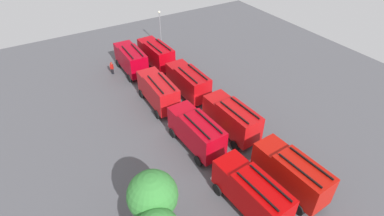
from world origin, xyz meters
TOP-DOWN VIEW (x-y plane):
  - ground_plane at (0.00, 0.00)m, footprint 63.47×63.47m
  - fire_truck_0 at (-13.17, -1.98)m, footprint 7.32×3.08m
  - fire_truck_1 at (-4.48, -2.16)m, footprint 7.29×2.99m
  - fire_truck_2 at (4.16, -1.94)m, footprint 7.22×2.80m
  - fire_truck_3 at (13.07, -1.82)m, footprint 7.28×2.95m
  - fire_truck_4 at (-12.99, 2.27)m, footprint 7.35×3.15m
  - fire_truck_5 at (-4.36, 2.16)m, footprint 7.30×3.00m
  - fire_truck_6 at (4.20, 2.19)m, footprint 7.27×2.92m
  - fire_truck_7 at (13.44, 1.89)m, footprint 7.26×2.90m
  - firefighter_0 at (14.47, 4.47)m, footprint 0.45×0.48m
  - firefighter_1 at (-4.17, -0.10)m, footprint 0.47×0.34m
  - tree_2 at (-10.54, 9.72)m, footprint 3.78×3.78m
  - traffic_cone_0 at (3.39, -4.45)m, footprint 0.39×0.39m
  - traffic_cone_1 at (-5.54, -5.16)m, footprint 0.41×0.41m
  - traffic_cone_2 at (1.51, -4.73)m, footprint 0.50×0.50m
  - lamppost at (18.89, -5.46)m, footprint 0.36×0.36m

SIDE VIEW (x-z plane):
  - ground_plane at x=0.00m, z-range 0.00..0.00m
  - traffic_cone_0 at x=3.39m, z-range 0.00..0.56m
  - traffic_cone_1 at x=-5.54m, z-range 0.00..0.59m
  - traffic_cone_2 at x=1.51m, z-range 0.00..0.72m
  - firefighter_1 at x=-4.17m, z-range 0.11..1.88m
  - firefighter_0 at x=14.47m, z-range 0.12..1.91m
  - fire_truck_0 at x=-13.17m, z-range 0.21..4.09m
  - fire_truck_1 at x=-4.48m, z-range 0.21..4.09m
  - fire_truck_2 at x=4.16m, z-range 0.21..4.09m
  - fire_truck_3 at x=13.07m, z-range 0.21..4.09m
  - fire_truck_4 at x=-12.99m, z-range 0.21..4.09m
  - fire_truck_5 at x=-4.36m, z-range 0.21..4.09m
  - fire_truck_6 at x=4.20m, z-range 0.21..4.09m
  - fire_truck_7 at x=13.44m, z-range 0.21..4.09m
  - lamppost at x=18.89m, z-range 0.55..6.59m
  - tree_2 at x=-10.54m, z-range 1.01..6.87m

